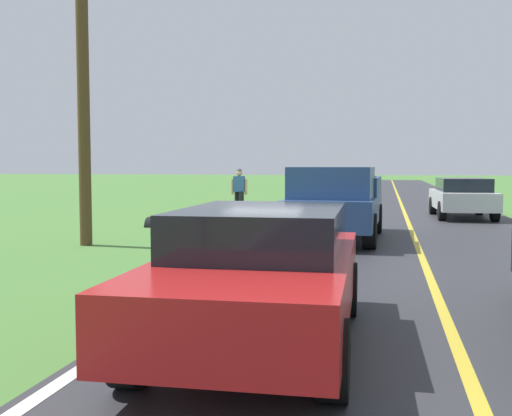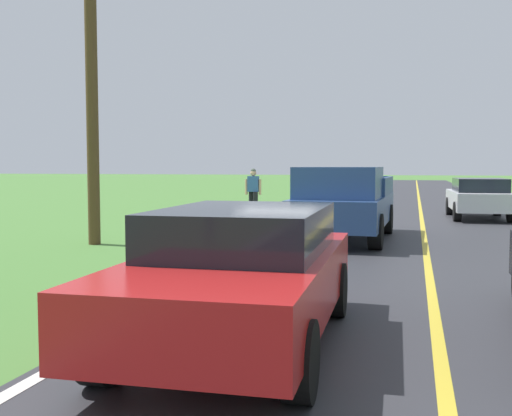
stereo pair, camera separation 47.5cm
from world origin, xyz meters
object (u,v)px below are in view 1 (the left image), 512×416
Objects in this scene: sedan_ahead_same_lane at (261,272)px; sedan_near_oncoming at (462,197)px; utility_pole_roadside at (83,60)px; hitchhiker_walking at (239,189)px; pickup_truck_passing at (336,201)px; suitcase_carried at (228,209)px.

sedan_ahead_same_lane is 16.95m from sedan_near_oncoming.
sedan_ahead_same_lane is 1.00× the size of sedan_near_oncoming.
utility_pole_roadside reaches higher than sedan_near_oncoming.
hitchhiker_walking is 16.44m from sedan_ahead_same_lane.
pickup_truck_passing reaches higher than sedan_near_oncoming.
utility_pole_roadside is at bearing 21.12° from pickup_truck_passing.
hitchhiker_walking is at bearing 100.86° from suitcase_carried.
suitcase_carried is 0.06× the size of utility_pole_roadside.
sedan_near_oncoming is at bearing -134.43° from utility_pole_roadside.
utility_pole_roadside is (1.47, 9.11, 3.28)m from hitchhiker_walking.
pickup_truck_passing is 0.64× the size of utility_pole_roadside.
sedan_near_oncoming is 0.52× the size of utility_pole_roadside.
suitcase_carried is at bearing -56.26° from pickup_truck_passing.
hitchhiker_walking is at bearing -75.60° from sedan_ahead_same_lane.
hitchhiker_walking is 0.32× the size of pickup_truck_passing.
utility_pole_roadside reaches higher than pickup_truck_passing.
suitcase_carried is 0.09× the size of pickup_truck_passing.
pickup_truck_passing is (-4.15, 6.94, -0.01)m from hitchhiker_walking.
suitcase_carried is at bearing -74.11° from sedan_ahead_same_lane.
hitchhiker_walking is at bearing 4.03° from sedan_near_oncoming.
hitchhiker_walking is at bearing -59.10° from pickup_truck_passing.
suitcase_carried is at bearing 4.50° from sedan_near_oncoming.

